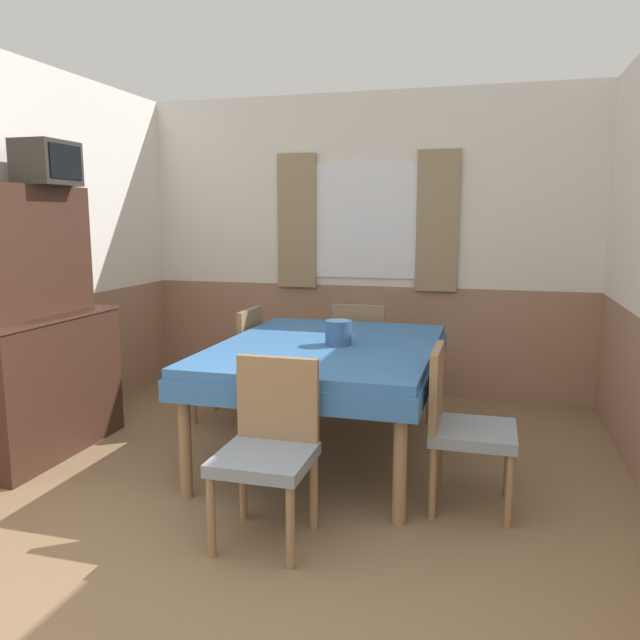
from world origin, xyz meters
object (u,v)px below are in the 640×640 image
Objects in this scene: dining_table at (327,359)px; chair_head_near at (269,443)px; chair_right_near at (461,422)px; sideboard at (37,344)px; tv at (47,163)px; vase at (338,333)px; chair_head_window at (361,351)px; chair_left_far at (234,360)px.

chair_head_near is (-0.00, -1.10, -0.18)m from dining_table.
sideboard reaches higher than chair_right_near.
vase is (1.87, 0.27, -1.06)m from tv.
dining_table is 2.11× the size of chair_head_window.
chair_head_near is at bearing -56.68° from chair_right_near.
sideboard is 1.96m from vase.
chair_right_near is 2.04m from chair_left_far.
vase reaches higher than dining_table.
vase is (0.08, -0.03, 0.18)m from dining_table.
vase is (-0.79, 0.50, 0.35)m from chair_right_near.
sideboard is 1.17m from tv.
dining_table is at bearing -120.97° from chair_right_near.
sideboard is at bearing -166.27° from dining_table.
chair_left_far is 1.84m from chair_head_near.
chair_head_near is (-0.87, -0.57, 0.00)m from chair_right_near.
sideboard is 10.50× the size of vase.
chair_right_near reaches higher than dining_table.
chair_head_near is 2.20m from chair_head_window.
vase is (0.08, 1.07, 0.35)m from chair_head_near.
vase is at bearing -94.25° from chair_head_near.
chair_head_near is (0.87, -1.62, 0.00)m from chair_left_far.
chair_head_window is at bearing 40.15° from sideboard.
chair_head_near reaches higher than dining_table.
chair_right_near and chair_head_near have the same top height.
chair_head_window is at bearing 37.96° from tv.
dining_table is at bearing 161.49° from vase.
vase is at bearing 8.18° from tv.
chair_left_far and chair_head_near have the same top height.
chair_head_near is 1.96m from sideboard.
dining_table is 1.11m from chair_head_near.
chair_head_near is 2.42m from tv.
chair_left_far is 2.35× the size of tv.
chair_left_far and chair_head_window have the same top height.
chair_right_near is at bearing -32.08° from vase.
sideboard reaches higher than chair_head_near.
chair_right_near and chair_head_window have the same top height.
dining_table is 2.11× the size of chair_left_far.
chair_left_far is at bearing 45.38° from sideboard.
dining_table is 2.11× the size of chair_head_near.
tv is at bearing 131.91° from chair_left_far.
chair_right_near is 1.05m from chair_head_near.
chair_head_window is at bearing -151.71° from chair_right_near.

